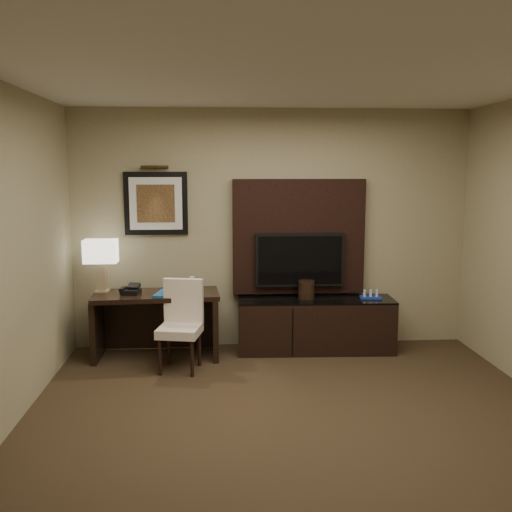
{
  "coord_description": "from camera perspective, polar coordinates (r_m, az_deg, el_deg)",
  "views": [
    {
      "loc": [
        -0.62,
        -3.94,
        2.04
      ],
      "look_at": [
        -0.23,
        1.8,
        1.15
      ],
      "focal_mm": 40.0,
      "sensor_mm": 36.0,
      "label": 1
    }
  ],
  "objects": [
    {
      "name": "artwork",
      "position": [
        6.47,
        -9.97,
        5.2
      ],
      "size": [
        0.7,
        0.04,
        0.7
      ],
      "primitive_type": "cube",
      "color": "black",
      "rests_on": "wall_back"
    },
    {
      "name": "tv",
      "position": [
        6.43,
        4.38,
        -0.36
      ],
      "size": [
        1.0,
        0.08,
        0.6
      ],
      "primitive_type": "cube",
      "color": "black",
      "rests_on": "tv_wall_panel"
    },
    {
      "name": "ice_bucket",
      "position": [
        6.38,
        5.06,
        -3.37
      ],
      "size": [
        0.2,
        0.2,
        0.2
      ],
      "primitive_type": "cylinder",
      "rotation": [
        0.0,
        0.0,
        0.07
      ],
      "color": "black",
      "rests_on": "credenza"
    },
    {
      "name": "water_bottle",
      "position": [
        6.23,
        -6.4,
        -2.8
      ],
      "size": [
        0.07,
        0.07,
        0.16
      ],
      "primitive_type": "cylinder",
      "rotation": [
        0.0,
        0.0,
        -0.26
      ],
      "color": "white",
      "rests_on": "desk"
    },
    {
      "name": "book",
      "position": [
        6.13,
        -9.02,
        -2.65
      ],
      "size": [
        0.18,
        0.06,
        0.24
      ],
      "primitive_type": "imported",
      "rotation": [
        0.0,
        0.0,
        0.18
      ],
      "color": "tan",
      "rests_on": "desk"
    },
    {
      "name": "desk",
      "position": [
        6.31,
        -9.87,
        -6.83
      ],
      "size": [
        1.37,
        0.66,
        0.71
      ],
      "primitive_type": "cube",
      "rotation": [
        0.0,
        0.0,
        0.07
      ],
      "color": "black",
      "rests_on": "floor"
    },
    {
      "name": "wall_front",
      "position": [
        1.71,
        18.48,
        -15.32
      ],
      "size": [
        4.5,
        0.01,
        2.7
      ],
      "primitive_type": "cube",
      "color": "#978C66",
      "rests_on": "floor"
    },
    {
      "name": "desk_phone",
      "position": [
        6.21,
        -12.42,
        -3.31
      ],
      "size": [
        0.21,
        0.2,
        0.09
      ],
      "primitive_type": null,
      "rotation": [
        0.0,
        0.0,
        -0.19
      ],
      "color": "black",
      "rests_on": "desk"
    },
    {
      "name": "credenza",
      "position": [
        6.48,
        5.97,
        -6.86
      ],
      "size": [
        1.75,
        0.55,
        0.6
      ],
      "primitive_type": "cube",
      "rotation": [
        0.0,
        0.0,
        -0.04
      ],
      "color": "black",
      "rests_on": "floor"
    },
    {
      "name": "minibar_tray",
      "position": [
        6.51,
        11.4,
        -3.81
      ],
      "size": [
        0.25,
        0.17,
        0.08
      ],
      "primitive_type": null,
      "rotation": [
        0.0,
        0.0,
        -0.14
      ],
      "color": "#172E96",
      "rests_on": "credenza"
    },
    {
      "name": "blue_folder",
      "position": [
        6.12,
        -8.7,
        -3.73
      ],
      "size": [
        0.32,
        0.38,
        0.02
      ],
      "primitive_type": "cube",
      "rotation": [
        0.0,
        0.0,
        -0.19
      ],
      "color": "#175097",
      "rests_on": "desk"
    },
    {
      "name": "ceiling",
      "position": [
        4.05,
        5.26,
        18.16
      ],
      "size": [
        4.5,
        5.0,
        0.01
      ],
      "primitive_type": "cube",
      "color": "silver",
      "rests_on": "wall_back"
    },
    {
      "name": "floor",
      "position": [
        4.48,
        4.75,
        -18.37
      ],
      "size": [
        4.5,
        5.0,
        0.01
      ],
      "primitive_type": "cube",
      "color": "#302315",
      "rests_on": "ground"
    },
    {
      "name": "wall_back",
      "position": [
        6.51,
        1.59,
        2.7
      ],
      "size": [
        4.5,
        0.01,
        2.7
      ],
      "primitive_type": "cube",
      "color": "#978C66",
      "rests_on": "floor"
    },
    {
      "name": "desk_chair",
      "position": [
        5.84,
        -7.64,
        -7.33
      ],
      "size": [
        0.49,
        0.54,
        0.85
      ],
      "primitive_type": null,
      "rotation": [
        0.0,
        0.0,
        -0.2
      ],
      "color": "beige",
      "rests_on": "floor"
    },
    {
      "name": "picture_light",
      "position": [
        6.42,
        -10.1,
        8.74
      ],
      "size": [
        0.04,
        0.04,
        0.3
      ],
      "primitive_type": "cylinder",
      "color": "#403114",
      "rests_on": "wall_back"
    },
    {
      "name": "tv_wall_panel",
      "position": [
        6.49,
        4.28,
        1.95
      ],
      "size": [
        1.5,
        0.12,
        1.3
      ],
      "primitive_type": "cube",
      "color": "black",
      "rests_on": "wall_back"
    },
    {
      "name": "table_lamp",
      "position": [
        6.35,
        -15.23,
        -0.74
      ],
      "size": [
        0.38,
        0.22,
        0.62
      ],
      "primitive_type": null,
      "rotation": [
        0.0,
        0.0,
        0.01
      ],
      "color": "tan",
      "rests_on": "desk"
    }
  ]
}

